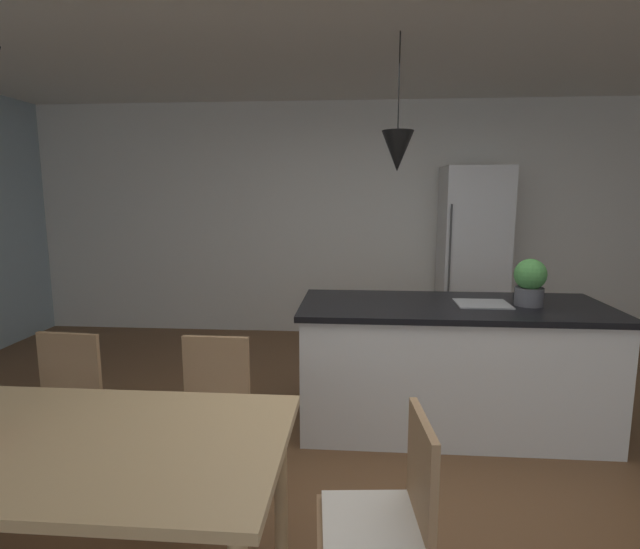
# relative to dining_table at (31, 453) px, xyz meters

# --- Properties ---
(ground_plane) EXTENTS (10.00, 8.40, 0.04)m
(ground_plane) POSITION_rel_dining_table_xyz_m (1.43, 0.99, -0.70)
(ground_plane) COLOR brown
(wall_back_kitchen) EXTENTS (10.00, 0.12, 2.70)m
(wall_back_kitchen) POSITION_rel_dining_table_xyz_m (1.43, 4.25, 0.67)
(wall_back_kitchen) COLOR white
(wall_back_kitchen) RESTS_ON ground_plane
(dining_table) EXTENTS (1.96, 0.94, 0.75)m
(dining_table) POSITION_rel_dining_table_xyz_m (0.00, 0.00, 0.00)
(dining_table) COLOR tan
(dining_table) RESTS_ON ground_plane
(chair_kitchen_end) EXTENTS (0.44, 0.44, 0.87)m
(chair_kitchen_end) POSITION_rel_dining_table_xyz_m (1.35, 0.00, -0.21)
(chair_kitchen_end) COLOR #A87F56
(chair_kitchen_end) RESTS_ON ground_plane
(chair_far_right) EXTENTS (0.41, 0.41, 0.87)m
(chair_far_right) POSITION_rel_dining_table_xyz_m (0.44, 0.84, -0.21)
(chair_far_right) COLOR #A87F56
(chair_far_right) RESTS_ON ground_plane
(chair_far_left) EXTENTS (0.43, 0.43, 0.87)m
(chair_far_left) POSITION_rel_dining_table_xyz_m (-0.44, 0.84, -0.21)
(chair_far_left) COLOR #A87F56
(chair_far_left) RESTS_ON ground_plane
(kitchen_island) EXTENTS (2.13, 0.91, 0.91)m
(kitchen_island) POSITION_rel_dining_table_xyz_m (1.90, 1.79, -0.22)
(kitchen_island) COLOR silver
(kitchen_island) RESTS_ON ground_plane
(refrigerator) EXTENTS (0.68, 0.67, 1.95)m
(refrigerator) POSITION_rel_dining_table_xyz_m (2.47, 3.85, 0.29)
(refrigerator) COLOR silver
(refrigerator) RESTS_ON ground_plane
(pendant_over_island_main) EXTENTS (0.22, 0.22, 0.89)m
(pendant_over_island_main) POSITION_rel_dining_table_xyz_m (1.49, 1.79, 1.26)
(pendant_over_island_main) COLOR black
(potted_plant_on_island) EXTENTS (0.22, 0.22, 0.32)m
(potted_plant_on_island) POSITION_rel_dining_table_xyz_m (2.41, 1.79, 0.38)
(potted_plant_on_island) COLOR #4C4C51
(potted_plant_on_island) RESTS_ON kitchen_island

